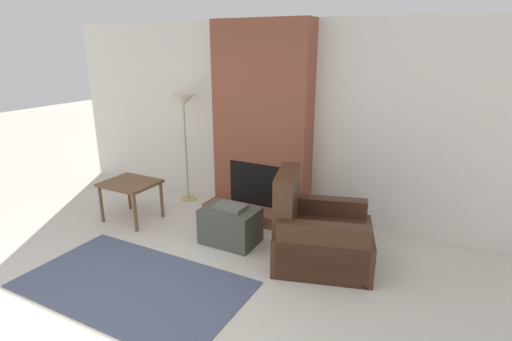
{
  "coord_description": "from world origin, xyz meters",
  "views": [
    {
      "loc": [
        2.4,
        -1.89,
        2.29
      ],
      "look_at": [
        0.0,
        2.67,
        0.65
      ],
      "focal_mm": 28.0,
      "sensor_mm": 36.0,
      "label": 1
    }
  ],
  "objects_px": {
    "floor_lamp_left": "(183,107)",
    "armchair": "(316,237)",
    "ottoman": "(230,225)",
    "side_table": "(130,187)"
  },
  "relations": [
    {
      "from": "side_table",
      "to": "floor_lamp_left",
      "type": "height_order",
      "value": "floor_lamp_left"
    },
    {
      "from": "side_table",
      "to": "floor_lamp_left",
      "type": "relative_size",
      "value": 0.42
    },
    {
      "from": "floor_lamp_left",
      "to": "armchair",
      "type": "bearing_deg",
      "value": -20.23
    },
    {
      "from": "side_table",
      "to": "armchair",
      "type": "bearing_deg",
      "value": 1.94
    },
    {
      "from": "ottoman",
      "to": "floor_lamp_left",
      "type": "relative_size",
      "value": 0.41
    },
    {
      "from": "armchair",
      "to": "floor_lamp_left",
      "type": "relative_size",
      "value": 0.75
    },
    {
      "from": "ottoman",
      "to": "armchair",
      "type": "bearing_deg",
      "value": 1.62
    },
    {
      "from": "ottoman",
      "to": "armchair",
      "type": "height_order",
      "value": "armchair"
    },
    {
      "from": "ottoman",
      "to": "side_table",
      "type": "xyz_separation_m",
      "value": [
        -1.52,
        -0.06,
        0.24
      ]
    },
    {
      "from": "ottoman",
      "to": "floor_lamp_left",
      "type": "height_order",
      "value": "floor_lamp_left"
    }
  ]
}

